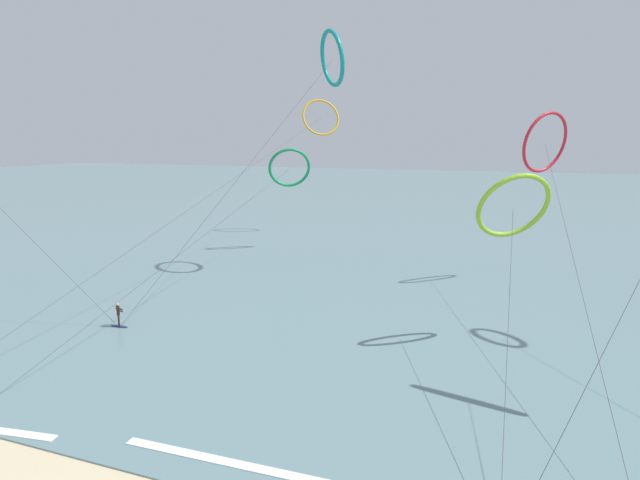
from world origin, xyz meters
The scene contains 7 objects.
sea_water centered at (0.00, 105.27, 0.04)m, with size 400.00×200.00×0.08m, color slate.
surfer_navy centered at (-14.09, 18.27, 0.82)m, with size 1.40×0.73×1.70m.
kite_amber centered at (-14.26, 58.71, 15.52)m, with size 5.34×55.89×18.02m.
kite_teal centered at (-5.68, 38.64, 20.06)m, with size 10.59×22.80×22.66m.
kite_lime centered at (10.96, 24.59, 8.81)m, with size 5.33×21.24×10.97m.
kite_crimson centered at (13.09, 41.04, 12.48)m, with size 4.86×37.84×15.17m.
kite_emerald centered at (-13.47, 46.34, 9.51)m, with size 5.27×40.94×11.82m.
Camera 1 is at (11.17, -9.70, 12.96)m, focal length 29.92 mm.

